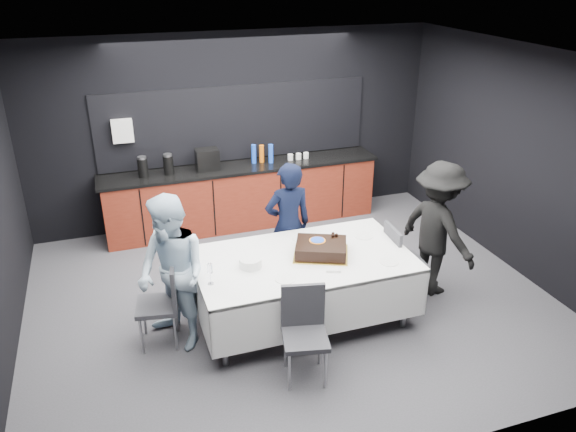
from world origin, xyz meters
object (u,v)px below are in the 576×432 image
at_px(person_center, 288,225).
at_px(plate_stack, 250,262).
at_px(chair_right, 400,257).
at_px(chair_left, 164,298).
at_px(chair_near, 304,326).
at_px(cake_assembly, 321,248).
at_px(person_left, 172,274).
at_px(party_table, 303,269).
at_px(person_right, 438,229).
at_px(champagne_flute, 210,270).

bearing_deg(person_center, plate_stack, 47.87).
height_order(chair_right, person_center, person_center).
xyz_separation_m(chair_left, chair_near, (1.19, -0.91, 0.00)).
relative_size(cake_assembly, plate_stack, 3.07).
xyz_separation_m(chair_near, person_left, (-1.09, 0.87, 0.29)).
bearing_deg(person_left, cake_assembly, 62.59).
bearing_deg(chair_near, person_left, 141.57).
distance_m(chair_near, person_left, 1.43).
bearing_deg(party_table, chair_near, -109.21).
height_order(party_table, chair_right, chair_right).
relative_size(chair_near, person_right, 0.56).
bearing_deg(person_left, person_right, 64.13).
bearing_deg(person_right, chair_right, 75.92).
distance_m(cake_assembly, champagne_flute, 1.27).
height_order(chair_left, chair_near, same).
height_order(chair_right, person_right, person_right).
bearing_deg(champagne_flute, plate_stack, 23.03).
xyz_separation_m(party_table, person_right, (1.70, 0.06, 0.18)).
height_order(party_table, chair_left, chair_left).
relative_size(chair_right, person_right, 0.56).
xyz_separation_m(cake_assembly, person_center, (-0.11, 0.78, -0.06)).
height_order(party_table, champagne_flute, champagne_flute).
relative_size(cake_assembly, chair_right, 0.78).
xyz_separation_m(cake_assembly, chair_right, (1.02, 0.06, -0.32)).
relative_size(party_table, person_left, 1.40).
bearing_deg(cake_assembly, person_center, 98.04).
bearing_deg(party_table, chair_left, 177.45).
relative_size(chair_left, person_center, 0.59).
bearing_deg(person_center, party_table, 81.58).
xyz_separation_m(cake_assembly, person_left, (-1.59, 0.02, -0.02)).
xyz_separation_m(champagne_flute, chair_near, (0.75, -0.64, -0.40)).
distance_m(chair_right, chair_near, 1.77).
bearing_deg(chair_near, chair_left, 142.61).
xyz_separation_m(party_table, chair_left, (-1.49, 0.07, -0.11)).
distance_m(party_table, person_right, 1.71).
bearing_deg(cake_assembly, chair_right, 3.22).
bearing_deg(cake_assembly, person_left, 179.25).
height_order(plate_stack, chair_right, chair_right).
height_order(plate_stack, person_left, person_left).
bearing_deg(chair_near, party_table, 70.79).
xyz_separation_m(chair_right, person_center, (-1.13, 0.72, 0.25)).
distance_m(cake_assembly, person_right, 1.50).
distance_m(cake_assembly, plate_stack, 0.79).
height_order(plate_stack, person_center, person_center).
relative_size(chair_near, person_center, 0.59).
bearing_deg(party_table, person_right, 2.19).
bearing_deg(chair_left, person_center, 24.26).
xyz_separation_m(chair_left, person_right, (3.19, -0.00, 0.28)).
xyz_separation_m(party_table, cake_assembly, (0.21, 0.00, 0.21)).
relative_size(person_center, person_left, 0.95).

